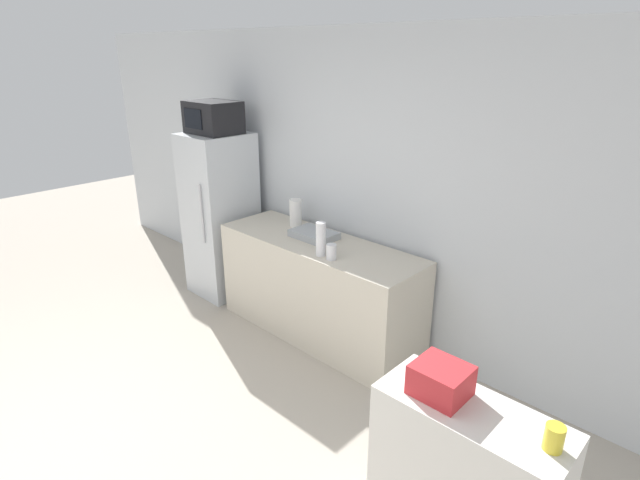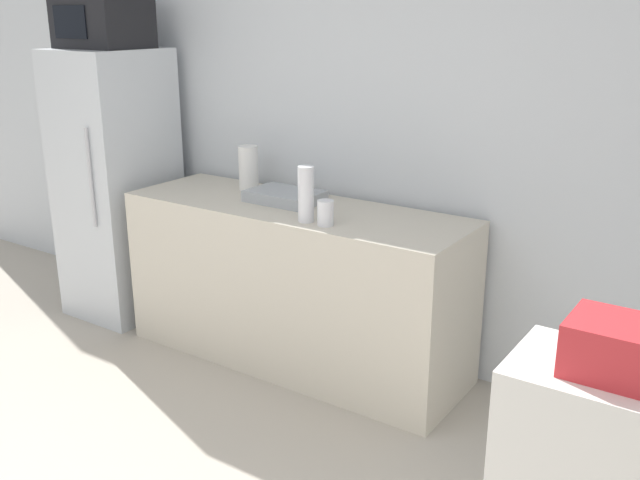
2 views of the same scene
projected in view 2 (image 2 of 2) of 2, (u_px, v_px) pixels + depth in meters
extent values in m
cube|color=silver|center=(340.00, 120.00, 3.91)|extent=(8.00, 0.06, 2.60)
cube|color=silver|center=(117.00, 185.00, 4.46)|extent=(0.57, 0.60, 1.66)
cylinder|color=#B7B7BC|center=(91.00, 178.00, 4.09)|extent=(0.02, 0.02, 0.58)
cube|color=black|center=(103.00, 22.00, 4.16)|extent=(0.50, 0.38, 0.30)
cube|color=black|center=(70.00, 22.00, 4.03)|extent=(0.28, 0.01, 0.18)
cube|color=beige|center=(295.00, 284.00, 3.90)|extent=(1.93, 0.62, 0.89)
cube|color=#9EA3A8|center=(285.00, 196.00, 3.84)|extent=(0.39, 0.27, 0.06)
cylinder|color=silver|center=(306.00, 194.00, 3.44)|extent=(0.08, 0.08, 0.27)
cylinder|color=silver|center=(325.00, 213.00, 3.40)|extent=(0.08, 0.08, 0.12)
cube|color=red|center=(615.00, 348.00, 1.81)|extent=(0.23, 0.21, 0.14)
cylinder|color=white|center=(248.00, 168.00, 4.06)|extent=(0.11, 0.11, 0.25)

